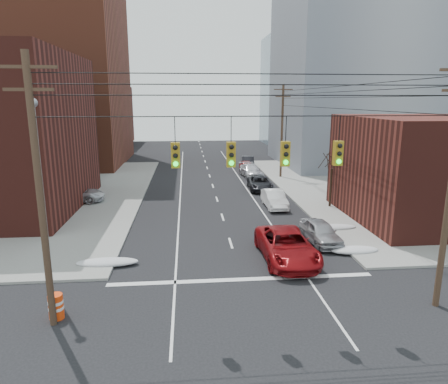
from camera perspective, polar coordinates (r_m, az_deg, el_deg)
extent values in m
plane|color=black|center=(15.96, 6.05, -22.36)|extent=(160.00, 160.00, 0.00)
cube|color=brown|center=(64.60, -25.70, 16.93)|extent=(24.00, 20.00, 30.00)
cube|color=#4B1C16|center=(89.85, -20.66, 10.16)|extent=(22.00, 18.00, 12.00)
cube|color=gray|center=(61.98, 18.91, 15.39)|extent=(22.00, 20.00, 25.00)
cube|color=gray|center=(86.97, 12.97, 13.88)|extent=(20.00, 18.00, 22.00)
cylinder|color=#473323|center=(17.16, -24.76, -0.73)|extent=(0.28, 0.28, 11.00)
cube|color=#473323|center=(16.79, -26.40, 15.74)|extent=(2.20, 0.12, 0.12)
cube|color=#473323|center=(16.75, -26.12, 13.02)|extent=(1.80, 0.12, 0.12)
cylinder|color=#473323|center=(48.21, 8.27, 8.47)|extent=(0.28, 0.28, 11.00)
cube|color=#473323|center=(48.08, 8.46, 14.30)|extent=(2.20, 0.12, 0.12)
cube|color=#473323|center=(48.07, 8.43, 13.34)|extent=(1.80, 0.12, 0.12)
cylinder|color=black|center=(15.98, 4.66, 10.74)|extent=(17.00, 0.04, 0.04)
cylinder|color=black|center=(15.78, -7.03, 8.84)|extent=(0.03, 0.03, 1.00)
cube|color=olive|center=(15.88, -6.93, 5.24)|extent=(0.35, 0.30, 1.00)
sphere|color=black|center=(15.67, -6.98, 6.32)|extent=(0.20, 0.20, 0.20)
sphere|color=black|center=(15.71, -6.95, 5.16)|extent=(0.20, 0.20, 0.20)
sphere|color=#0CE526|center=(15.76, -6.92, 4.01)|extent=(0.20, 0.20, 0.20)
cylinder|color=black|center=(15.87, 1.03, 8.96)|extent=(0.03, 0.03, 1.00)
cube|color=olive|center=(15.97, 1.01, 5.38)|extent=(0.35, 0.30, 1.00)
sphere|color=black|center=(15.77, 1.08, 6.45)|extent=(0.20, 0.20, 0.20)
sphere|color=black|center=(15.81, 1.08, 5.30)|extent=(0.20, 0.20, 0.20)
sphere|color=#0CE526|center=(15.85, 1.07, 4.15)|extent=(0.20, 0.20, 0.20)
cylinder|color=black|center=(16.26, 8.85, 8.91)|extent=(0.03, 0.03, 1.00)
cube|color=olive|center=(16.36, 8.73, 5.41)|extent=(0.35, 0.30, 1.00)
sphere|color=black|center=(16.16, 8.91, 6.46)|extent=(0.20, 0.20, 0.20)
sphere|color=black|center=(16.20, 8.87, 5.33)|extent=(0.20, 0.20, 0.20)
sphere|color=#0CE526|center=(16.24, 8.83, 4.21)|extent=(0.20, 0.20, 0.20)
cylinder|color=black|center=(16.93, 16.17, 8.71)|extent=(0.03, 0.03, 1.00)
cube|color=olive|center=(17.03, 15.96, 5.36)|extent=(0.35, 0.30, 1.00)
sphere|color=black|center=(16.83, 16.24, 6.36)|extent=(0.20, 0.20, 0.20)
sphere|color=black|center=(16.87, 16.17, 5.28)|extent=(0.20, 0.20, 0.20)
sphere|color=#0CE526|center=(16.91, 16.10, 4.20)|extent=(0.20, 0.20, 0.20)
cylinder|color=gray|center=(20.47, -24.43, -1.51)|extent=(0.18, 0.18, 9.00)
sphere|color=gray|center=(19.91, -25.69, 11.42)|extent=(0.44, 0.44, 0.44)
cylinder|color=black|center=(35.78, 14.99, 0.52)|extent=(0.20, 0.20, 3.50)
cylinder|color=black|center=(35.61, 15.73, 4.22)|extent=(0.27, 0.82, 1.19)
cylinder|color=black|center=(35.96, 15.24, 4.47)|extent=(1.17, 0.54, 1.38)
cylinder|color=black|center=(35.89, 14.17, 4.57)|extent=(1.44, 1.00, 1.48)
cylinder|color=black|center=(35.28, 14.57, 4.22)|extent=(0.17, 0.84, 1.19)
cylinder|color=black|center=(34.81, 14.76, 4.23)|extent=(0.82, 0.99, 1.40)
cylinder|color=black|center=(34.58, 15.81, 4.17)|extent=(1.74, 0.21, 1.43)
cylinder|color=black|center=(35.27, 15.85, 4.14)|extent=(0.48, 0.73, 1.20)
ellipsoid|color=silver|center=(23.98, -16.33, -9.61)|extent=(3.50, 1.08, 0.42)
ellipsoid|color=silver|center=(26.05, 18.15, -7.90)|extent=(3.00, 1.08, 0.42)
ellipsoid|color=silver|center=(29.98, 14.78, -4.91)|extent=(4.00, 1.08, 0.42)
imported|color=maroon|center=(23.92, 8.93, -7.58)|extent=(2.99, 6.31, 1.74)
imported|color=#A3A2A7|center=(27.15, 13.60, -5.55)|extent=(2.10, 4.49, 1.49)
imported|color=white|center=(35.24, 7.20, -0.98)|extent=(1.62, 4.61, 1.52)
imported|color=black|center=(41.91, 5.16, 1.23)|extent=(2.53, 5.10, 1.39)
imported|color=silver|center=(49.08, 3.85, 3.07)|extent=(2.66, 5.42, 1.52)
imported|color=#9B0E10|center=(52.54, 3.26, 3.69)|extent=(1.70, 4.19, 1.42)
imported|color=black|center=(55.79, 3.43, 4.29)|extent=(2.11, 4.78, 1.53)
imported|color=silver|center=(40.54, -20.70, 0.12)|extent=(3.92, 2.35, 1.22)
imported|color=silver|center=(38.65, -20.50, -0.29)|extent=(5.23, 2.45, 1.45)
imported|color=black|center=(40.90, -27.90, -0.22)|extent=(5.52, 2.66, 1.55)
imported|color=#B6B5BA|center=(45.90, -22.49, 1.63)|extent=(4.79, 2.39, 1.57)
cylinder|color=#F03E0C|center=(19.24, -22.87, -14.85)|extent=(0.82, 0.82, 1.11)
cylinder|color=white|center=(19.14, -22.93, -14.26)|extent=(0.84, 0.84, 0.13)
cylinder|color=white|center=(19.27, -22.86, -15.00)|extent=(0.84, 0.84, 0.13)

